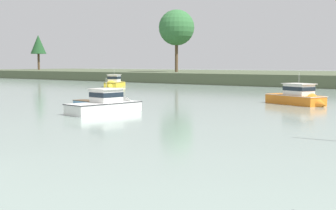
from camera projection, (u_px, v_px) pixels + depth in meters
cruiser_yellow at (114, 84)px, 80.13m from camera, size 4.82×6.76×4.26m
cruiser_white at (111, 107)px, 38.17m from camera, size 2.97×7.23×3.67m
cruiser_orange at (300, 100)px, 45.28m from camera, size 7.27×4.59×3.91m
dinghy_skyblue at (87, 103)px, 46.03m from camera, size 3.28×1.81×0.52m
shore_tree_center_right at (177, 28)px, 105.57m from camera, size 8.04×8.04×14.02m
shore_tree_right_mid at (38, 45)px, 140.86m from camera, size 4.63×4.63×10.51m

